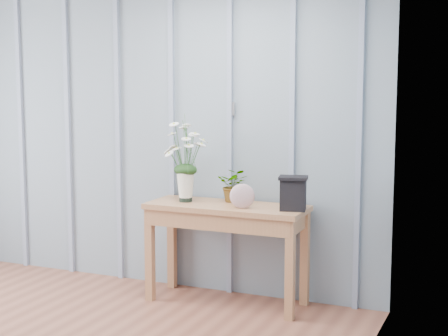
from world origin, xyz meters
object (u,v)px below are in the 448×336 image
at_px(felt_disc_vessel, 242,196).
at_px(sideboard, 227,220).
at_px(daisy_vase, 185,150).
at_px(carved_box, 293,193).

bearing_deg(felt_disc_vessel, sideboard, 128.87).
bearing_deg(sideboard, felt_disc_vessel, -31.66).
distance_m(sideboard, daisy_vase, 0.61).
relative_size(sideboard, daisy_vase, 1.91).
xyz_separation_m(sideboard, carved_box, (0.52, -0.02, 0.24)).
bearing_deg(sideboard, carved_box, -2.26).
relative_size(sideboard, carved_box, 4.91).
bearing_deg(carved_box, sideboard, 177.74).
height_order(daisy_vase, carved_box, daisy_vase).
bearing_deg(carved_box, daisy_vase, 178.99).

